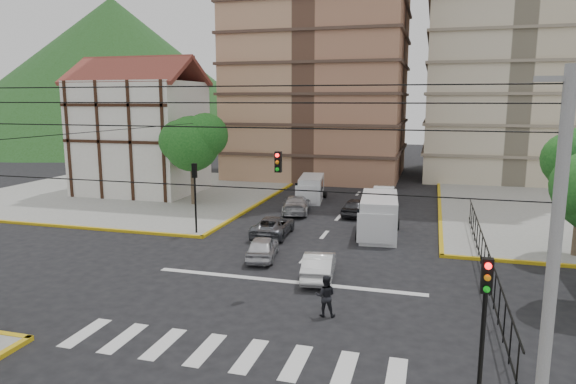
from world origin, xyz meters
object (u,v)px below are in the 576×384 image
(van_left_lane, at_px, (311,189))
(car_silver_front_left, at_px, (263,247))
(car_white_front_right, at_px, (319,265))
(van_right_lane, at_px, (378,217))
(traffic_light_nw, at_px, (195,186))
(traffic_light_se, at_px, (484,313))
(pedestrian_crosswalk, at_px, (325,296))

(van_left_lane, bearing_deg, car_silver_front_left, -93.87)
(car_white_front_right, bearing_deg, van_right_lane, -109.89)
(traffic_light_nw, distance_m, car_silver_front_left, 7.09)
(car_silver_front_left, bearing_deg, van_left_lane, -95.71)
(traffic_light_nw, distance_m, van_left_lane, 13.56)
(traffic_light_se, relative_size, van_left_lane, 0.91)
(pedestrian_crosswalk, bearing_deg, car_silver_front_left, -61.05)
(traffic_light_se, distance_m, van_left_lane, 30.44)
(van_right_lane, height_order, pedestrian_crosswalk, van_right_lane)
(van_right_lane, xyz_separation_m, van_left_lane, (-6.66, 9.89, -0.21))
(van_left_lane, distance_m, car_silver_front_left, 16.23)
(van_left_lane, relative_size, pedestrian_crosswalk, 2.91)
(car_silver_front_left, bearing_deg, van_right_lane, -140.94)
(traffic_light_nw, bearing_deg, traffic_light_se, -45.00)
(van_left_lane, height_order, pedestrian_crosswalk, van_left_lane)
(traffic_light_nw, relative_size, car_white_front_right, 1.11)
(car_silver_front_left, bearing_deg, traffic_light_se, 119.83)
(traffic_light_nw, bearing_deg, car_silver_front_left, -32.30)
(traffic_light_nw, height_order, pedestrian_crosswalk, traffic_light_nw)
(van_left_lane, distance_m, car_white_front_right, 18.99)
(car_silver_front_left, relative_size, pedestrian_crosswalk, 2.21)
(traffic_light_se, distance_m, pedestrian_crosswalk, 8.05)
(van_left_lane, height_order, car_silver_front_left, van_left_lane)
(traffic_light_se, xyz_separation_m, traffic_light_nw, (-15.60, 15.60, 0.00))
(van_left_lane, bearing_deg, traffic_light_se, -76.43)
(car_white_front_right, bearing_deg, van_left_lane, -82.70)
(traffic_light_nw, bearing_deg, pedestrian_crosswalk, -43.76)
(traffic_light_nw, bearing_deg, van_right_lane, 13.90)
(car_silver_front_left, bearing_deg, traffic_light_nw, -42.12)
(van_left_lane, relative_size, car_white_front_right, 1.22)
(traffic_light_nw, bearing_deg, van_left_lane, 70.62)
(car_silver_front_left, xyz_separation_m, car_white_front_right, (3.58, -2.20, 0.03))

